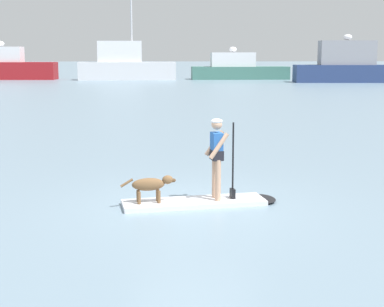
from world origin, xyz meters
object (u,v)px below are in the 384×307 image
(person_paddler, at_px, (217,153))
(moored_boat_far_port, at_px, (7,67))
(dog, at_px, (151,185))
(moored_boat_far_starboard, at_px, (125,65))
(moored_boat_outer, at_px, (352,67))
(paddleboard, at_px, (205,202))
(moored_boat_port, at_px, (238,69))

(person_paddler, height_order, moored_boat_far_port, moored_boat_far_port)
(dog, bearing_deg, moored_boat_far_port, 107.70)
(moored_boat_far_port, bearing_deg, dog, -72.30)
(moored_boat_far_starboard, xyz_separation_m, moored_boat_outer, (24.32, -6.40, -0.05))
(dog, distance_m, moored_boat_outer, 53.28)
(paddleboard, height_order, person_paddler, person_paddler)
(moored_boat_far_port, xyz_separation_m, moored_boat_far_starboard, (13.90, -1.87, 0.22))
(moored_boat_far_port, bearing_deg, paddleboard, -71.26)
(paddleboard, xyz_separation_m, moored_boat_far_port, (-19.51, 57.52, 1.41))
(paddleboard, distance_m, dog, 1.19)
(moored_boat_far_port, relative_size, moored_boat_far_starboard, 0.89)
(moored_boat_far_starboard, height_order, moored_boat_outer, moored_boat_far_starboard)
(person_paddler, height_order, moored_boat_outer, moored_boat_outer)
(person_paddler, distance_m, moored_boat_outer, 52.56)
(paddleboard, xyz_separation_m, dog, (-1.10, -0.19, 0.42))
(moored_boat_far_starboard, height_order, moored_boat_port, moored_boat_far_starboard)
(paddleboard, height_order, moored_boat_far_starboard, moored_boat_far_starboard)
(paddleboard, xyz_separation_m, moored_boat_outer, (18.71, 49.26, 1.57))
(moored_boat_far_starboard, relative_size, moored_boat_outer, 0.96)
(paddleboard, bearing_deg, moored_boat_far_starboard, 95.75)
(person_paddler, xyz_separation_m, moored_boat_far_port, (-19.77, 57.48, 0.38))
(moored_boat_far_starboard, bearing_deg, moored_boat_far_port, 172.36)
(person_paddler, relative_size, moored_boat_far_port, 0.15)
(moored_boat_far_port, distance_m, moored_boat_outer, 39.11)
(person_paddler, bearing_deg, moored_boat_outer, 69.45)
(moored_boat_far_port, bearing_deg, person_paddler, -71.02)
(person_paddler, height_order, moored_boat_port, moored_boat_port)
(dog, height_order, moored_boat_port, moored_boat_port)
(paddleboard, bearing_deg, moored_boat_port, 82.49)
(moored_boat_port, bearing_deg, moored_boat_far_starboard, -174.17)
(moored_boat_outer, bearing_deg, moored_boat_port, 145.34)
(moored_boat_far_starboard, bearing_deg, moored_boat_port, 5.83)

